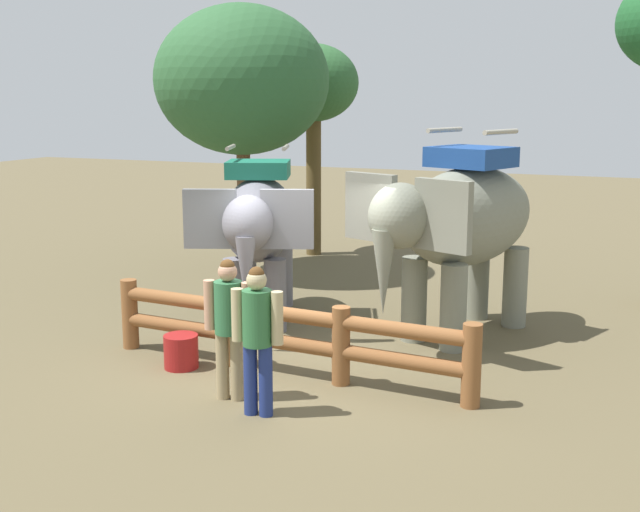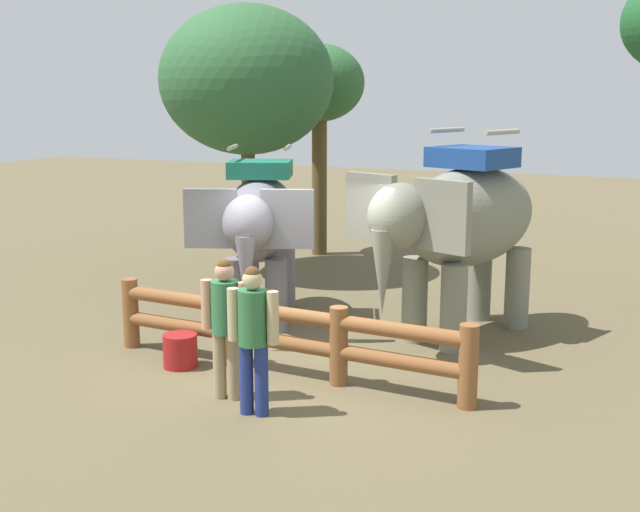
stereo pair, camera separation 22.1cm
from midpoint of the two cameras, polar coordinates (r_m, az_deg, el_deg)
The scene contains 9 objects.
ground_plane at distance 11.39m, azimuth -1.73°, elevation -7.96°, with size 60.00×60.00×0.00m, color brown.
log_fence at distance 11.03m, azimuth -2.19°, elevation -5.31°, with size 5.48×0.64×1.05m.
elephant_near_left at distance 13.41m, azimuth -3.81°, elevation 2.23°, with size 2.48×3.49×2.93m.
elephant_center at distance 12.64m, azimuth 10.38°, elevation 2.33°, with size 2.76×3.86×3.25m.
tourist_woman_in_black at distance 9.55m, azimuth -4.06°, elevation -5.21°, with size 0.64×0.38×1.81m.
tourist_man_in_blue at distance 10.08m, azimuth -6.04°, elevation -4.41°, with size 0.63×0.39×1.79m.
tree_far_left at distance 16.93m, azimuth -4.80°, elevation 12.18°, with size 3.56×3.56×5.56m.
tree_far_right at distance 19.05m, azimuth 0.30°, elevation 11.73°, with size 2.08×2.08×4.90m.
feed_bucket at distance 11.55m, azimuth -9.26°, elevation -6.59°, with size 0.48×0.48×0.47m.
Camera 2 is at (4.69, -9.68, 3.75)m, focal length 45.50 mm.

